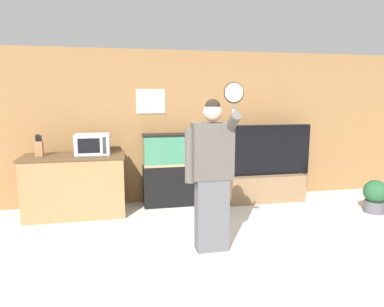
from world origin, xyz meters
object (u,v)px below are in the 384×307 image
at_px(aquarium_on_stand, 171,170).
at_px(potted_plant, 375,196).
at_px(knife_block, 39,148).
at_px(tv_on_stand, 266,179).
at_px(microwave, 93,144).
at_px(counter_island, 76,185).
at_px(person_standing, 211,174).

height_order(aquarium_on_stand, potted_plant, aquarium_on_stand).
relative_size(knife_block, tv_on_stand, 0.20).
height_order(microwave, potted_plant, microwave).
distance_m(counter_island, aquarium_on_stand, 1.54).
bearing_deg(knife_block, person_standing, -35.53).
xyz_separation_m(counter_island, tv_on_stand, (3.18, 0.12, -0.08)).
bearing_deg(counter_island, potted_plant, -9.93).
height_order(counter_island, aquarium_on_stand, aquarium_on_stand).
xyz_separation_m(tv_on_stand, person_standing, (-1.45, -1.71, 0.54)).
bearing_deg(potted_plant, knife_block, 171.03).
bearing_deg(potted_plant, counter_island, 170.07).
bearing_deg(tv_on_stand, counter_island, -177.91).
distance_m(tv_on_stand, person_standing, 2.30).
height_order(person_standing, potted_plant, person_standing).
distance_m(microwave, tv_on_stand, 2.99).
xyz_separation_m(microwave, aquarium_on_stand, (1.24, 0.20, -0.50)).
bearing_deg(aquarium_on_stand, knife_block, -173.37).
relative_size(knife_block, person_standing, 0.18).
distance_m(counter_island, microwave, 0.69).
bearing_deg(counter_island, microwave, 6.53).
bearing_deg(aquarium_on_stand, tv_on_stand, -3.89).
height_order(counter_island, microwave, microwave).
bearing_deg(potted_plant, aquarium_on_stand, 161.53).
height_order(microwave, knife_block, knife_block).
distance_m(tv_on_stand, potted_plant, 1.73).
distance_m(aquarium_on_stand, tv_on_stand, 1.68).
bearing_deg(person_standing, potted_plant, 15.03).
distance_m(counter_island, person_standing, 2.40).
bearing_deg(person_standing, aquarium_on_stand, 96.86).
xyz_separation_m(counter_island, knife_block, (-0.49, -0.00, 0.60)).
bearing_deg(microwave, counter_island, -173.47).
xyz_separation_m(knife_block, aquarium_on_stand, (2.00, 0.23, -0.47)).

